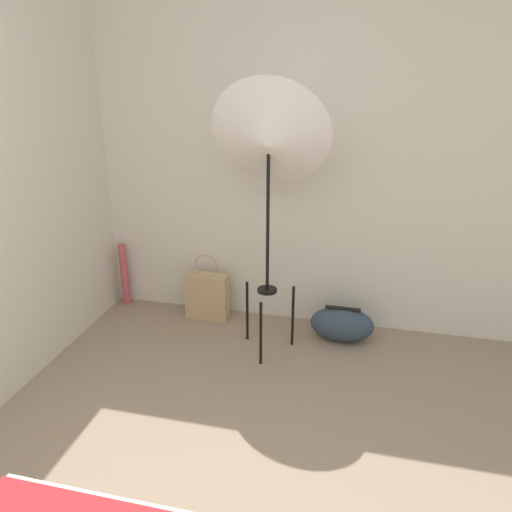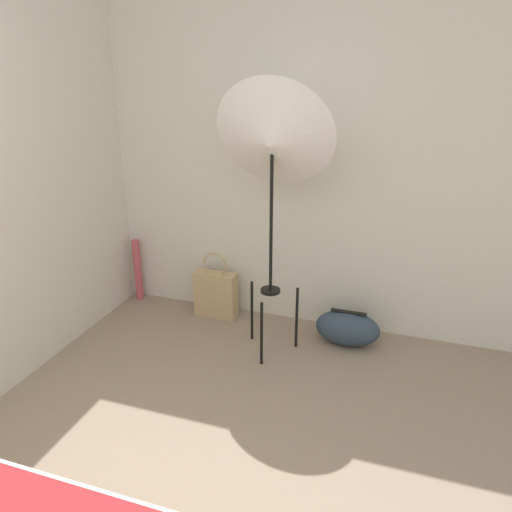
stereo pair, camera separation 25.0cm
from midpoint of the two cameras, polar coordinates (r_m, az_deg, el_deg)
wall_back at (r=3.63m, az=0.49°, el=11.76°), size 8.00×0.05×2.60m
photo_umbrella at (r=3.09m, az=-0.93°, el=12.85°), size 0.76×0.45×1.84m
tote_bag at (r=3.96m, az=-7.41°, el=-4.51°), size 0.33×0.13×0.54m
duffel_bag at (r=3.68m, az=7.87°, el=-7.77°), size 0.46×0.25×0.26m
paper_roll at (r=4.29m, az=-16.43°, el=-2.06°), size 0.06×0.06×0.53m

